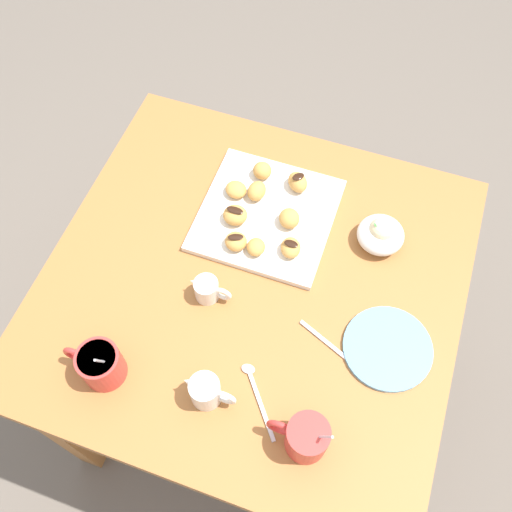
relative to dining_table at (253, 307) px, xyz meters
name	(u,v)px	position (x,y,z in m)	size (l,w,h in m)	color
ground_plane	(254,382)	(0.00, 0.00, -0.60)	(8.00, 8.00, 0.00)	#665B51
dining_table	(253,307)	(0.00, 0.00, 0.00)	(0.90, 0.87, 0.75)	#A36633
pastry_plate_square	(267,215)	(0.02, -0.17, 0.15)	(0.30, 0.30, 0.02)	silver
coffee_mug_red_left	(306,437)	(-0.21, 0.29, 0.19)	(0.12, 0.08, 0.14)	red
coffee_mug_red_right	(100,364)	(0.21, 0.29, 0.19)	(0.12, 0.09, 0.13)	red
cream_pitcher_white	(205,391)	(0.00, 0.27, 0.18)	(0.10, 0.06, 0.07)	silver
ice_cream_bowl	(381,234)	(-0.24, -0.19, 0.18)	(0.11, 0.11, 0.08)	silver
chocolate_sauce_pitcher	(207,289)	(0.08, 0.06, 0.17)	(0.09, 0.05, 0.06)	silver
saucer_sky_left	(388,348)	(-0.31, 0.06, 0.15)	(0.18, 0.18, 0.01)	#66A8DB
loose_spoon_near_saucer	(256,391)	(-0.09, 0.23, 0.14)	(0.11, 0.13, 0.01)	silver
loose_spoon_by_plate	(339,352)	(-0.22, 0.10, 0.14)	(0.15, 0.07, 0.01)	silver
beignet_0	(289,218)	(-0.03, -0.16, 0.18)	(0.05, 0.05, 0.04)	#D19347
beignet_1	(298,182)	(-0.02, -0.26, 0.18)	(0.04, 0.05, 0.04)	#D19347
chocolate_drizzle_1	(298,177)	(-0.02, -0.26, 0.20)	(0.03, 0.02, 0.01)	black
beignet_2	(235,215)	(0.09, -0.13, 0.18)	(0.06, 0.05, 0.04)	#D19347
chocolate_drizzle_2	(235,210)	(0.09, -0.13, 0.20)	(0.04, 0.02, 0.01)	black
beignet_3	(236,241)	(0.06, -0.06, 0.17)	(0.05, 0.05, 0.03)	#D19347
chocolate_drizzle_3	(236,237)	(0.06, -0.06, 0.19)	(0.03, 0.02, 0.01)	black
beignet_4	(256,247)	(0.02, -0.07, 0.17)	(0.04, 0.04, 0.03)	#D19347
beignet_5	(262,170)	(0.07, -0.27, 0.18)	(0.05, 0.04, 0.04)	#D19347
beignet_6	(291,248)	(-0.06, -0.09, 0.17)	(0.04, 0.05, 0.03)	#D19347
chocolate_drizzle_6	(291,244)	(-0.06, -0.09, 0.19)	(0.03, 0.02, 0.01)	black
beignet_7	(236,190)	(0.11, -0.20, 0.17)	(0.05, 0.05, 0.03)	#D19347
beignet_8	(257,191)	(0.06, -0.21, 0.18)	(0.05, 0.04, 0.04)	#D19347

